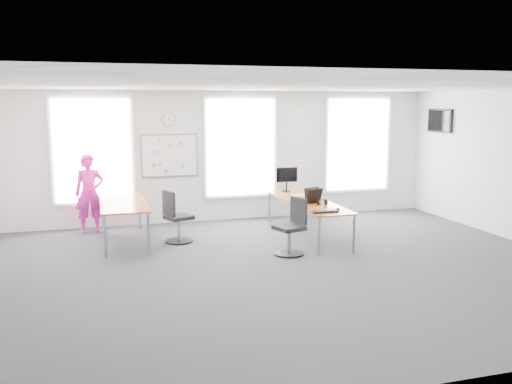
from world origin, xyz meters
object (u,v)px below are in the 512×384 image
object	(u,v)px
desk_right	(307,203)
chair_left	(176,220)
chair_right	(292,230)
person	(90,193)
keyboard	(325,212)
monitor	(287,177)
desk_left	(123,206)
headphones	(322,202)

from	to	relation	value
desk_right	chair_left	size ratio (longest dim) A/B	2.93
chair_right	person	bearing A→B (deg)	-146.34
chair_left	person	distance (m)	2.18
person	keyboard	size ratio (longest dim) A/B	3.46
chair_right	desk_right	bearing A→B (deg)	129.94
desk_right	keyboard	bearing A→B (deg)	-96.68
desk_right	keyboard	world-z (taller)	keyboard
person	monitor	bearing A→B (deg)	-7.98
chair_left	monitor	distance (m)	2.88
chair_left	keyboard	world-z (taller)	chair_left
monitor	desk_left	bearing A→B (deg)	-168.02
chair_left	headphones	distance (m)	2.89
person	headphones	bearing A→B (deg)	-28.44
keyboard	chair_left	bearing A→B (deg)	151.51
desk_right	keyboard	size ratio (longest dim) A/B	6.30
monitor	person	bearing A→B (deg)	175.94
person	chair_right	bearing A→B (deg)	-41.07
desk_left	person	size ratio (longest dim) A/B	1.32
chair_right	keyboard	distance (m)	0.70
desk_right	desk_left	size ratio (longest dim) A/B	1.38
monitor	headphones	bearing A→B (deg)	-84.19
desk_right	desk_left	distance (m)	3.69
chair_right	chair_left	distance (m)	2.37
desk_left	person	world-z (taller)	person
person	keyboard	bearing A→B (deg)	-36.79
person	monitor	size ratio (longest dim) A/B	3.02
chair_right	headphones	size ratio (longest dim) A/B	5.28
person	keyboard	world-z (taller)	person
chair_right	keyboard	world-z (taller)	chair_right
desk_left	desk_right	bearing A→B (deg)	-8.12
desk_left	monitor	xyz separation A→B (m)	(3.62, 0.66, 0.34)
keyboard	monitor	world-z (taller)	monitor
chair_right	person	size ratio (longest dim) A/B	0.62
desk_right	monitor	size ratio (longest dim) A/B	5.50
keyboard	headphones	xyz separation A→B (m)	(0.24, 0.69, 0.04)
headphones	monitor	bearing A→B (deg)	104.31
desk_right	headphones	world-z (taller)	headphones
desk_right	desk_left	world-z (taller)	desk_left
chair_left	person	xyz separation A→B (m)	(-1.62, 1.40, 0.38)
desk_right	chair_right	distance (m)	1.46
desk_right	chair_left	world-z (taller)	chair_left
chair_right	headphones	xyz separation A→B (m)	(0.87, 0.67, 0.34)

